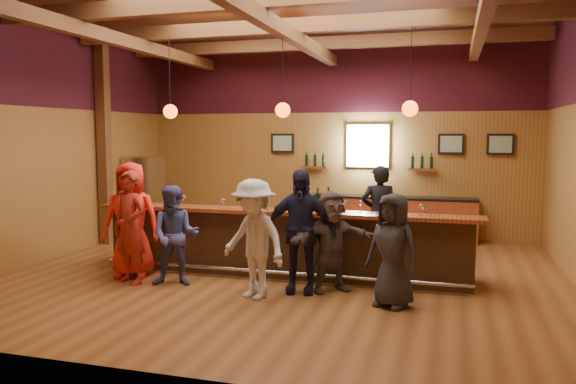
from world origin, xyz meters
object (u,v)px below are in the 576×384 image
(customer_redvest, at_px, (130,227))
(bottle_a, at_px, (318,201))
(stainless_fridge, at_px, (144,196))
(customer_white, at_px, (254,239))
(customer_dark, at_px, (393,250))
(bar_counter, at_px, (286,242))
(customer_brown, at_px, (331,241))
(customer_orange, at_px, (131,220))
(ice_bucket, at_px, (305,203))
(bartender, at_px, (379,215))
(customer_denim, at_px, (175,236))
(back_bar_cabinet, at_px, (383,217))
(customer_navy, at_px, (300,231))

(customer_redvest, relative_size, bottle_a, 4.95)
(stainless_fridge, relative_size, customer_white, 1.06)
(bottle_a, bearing_deg, customer_dark, -41.76)
(bar_counter, bearing_deg, customer_brown, -42.78)
(customer_orange, bearing_deg, bar_counter, 5.53)
(ice_bucket, bearing_deg, stainless_fridge, 148.53)
(ice_bucket, bearing_deg, bartender, 56.16)
(stainless_fridge, relative_size, customer_denim, 1.17)
(back_bar_cabinet, distance_m, customer_white, 5.23)
(customer_brown, height_order, customer_dark, customer_dark)
(customer_orange, distance_m, ice_bucket, 2.85)
(bottle_a, bearing_deg, customer_redvest, -157.75)
(back_bar_cabinet, relative_size, customer_redvest, 2.27)
(back_bar_cabinet, relative_size, customer_dark, 2.59)
(back_bar_cabinet, relative_size, customer_denim, 2.59)
(customer_orange, bearing_deg, customer_brown, -14.88)
(bar_counter, distance_m, back_bar_cabinet, 3.76)
(bartender, distance_m, bottle_a, 1.59)
(bar_counter, bearing_deg, bartender, 39.49)
(bar_counter, distance_m, bartender, 1.84)
(back_bar_cabinet, height_order, customer_orange, customer_orange)
(customer_dark, xyz_separation_m, ice_bucket, (-1.48, 1.03, 0.47))
(customer_denim, xyz_separation_m, bottle_a, (2.00, 1.03, 0.48))
(customer_denim, distance_m, customer_white, 1.42)
(customer_navy, bearing_deg, stainless_fridge, 137.22)
(bar_counter, height_order, customer_white, customer_white)
(customer_white, xyz_separation_m, customer_dark, (1.92, 0.16, -0.08))
(back_bar_cabinet, xyz_separation_m, bartender, (0.21, -2.42, 0.41))
(customer_denim, bearing_deg, customer_orange, 147.25)
(customer_redvest, xyz_separation_m, customer_dark, (4.04, -0.06, -0.11))
(customer_navy, bearing_deg, customer_orange, 171.67)
(customer_denim, bearing_deg, bar_counter, 24.32)
(stainless_fridge, distance_m, customer_white, 5.68)
(customer_denim, xyz_separation_m, bartender, (2.82, 2.34, 0.11))
(customer_orange, relative_size, bottle_a, 5.27)
(customer_redvest, height_order, customer_denim, customer_redvest)
(bar_counter, relative_size, bartender, 3.56)
(customer_redvest, distance_m, ice_bucket, 2.76)
(customer_brown, bearing_deg, bar_counter, 100.90)
(customer_brown, bearing_deg, customer_navy, 163.83)
(customer_brown, bearing_deg, ice_bucket, 97.70)
(customer_redvest, distance_m, customer_navy, 2.67)
(customer_white, height_order, ice_bucket, customer_white)
(customer_brown, distance_m, bottle_a, 0.94)
(stainless_fridge, xyz_separation_m, customer_dark, (6.00, -3.79, -0.13))
(back_bar_cabinet, xyz_separation_m, customer_redvest, (-3.34, -4.85, 0.40))
(back_bar_cabinet, distance_m, customer_navy, 4.67)
(stainless_fridge, relative_size, customer_navy, 0.99)
(ice_bucket, bearing_deg, bottle_a, 42.74)
(bar_counter, height_order, ice_bucket, ice_bucket)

